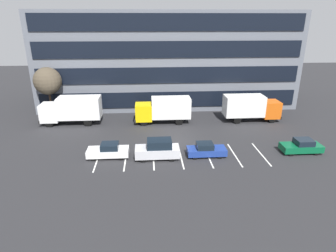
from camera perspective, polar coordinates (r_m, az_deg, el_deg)
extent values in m
plane|color=#262628|center=(32.75, 1.85, -3.14)|extent=(120.00, 120.00, 0.00)
cube|color=slate|center=(48.31, -0.23, 13.47)|extent=(39.33, 13.62, 14.40)
cube|color=black|center=(42.57, 0.38, 5.33)|extent=(37.75, 0.16, 2.30)
cube|color=black|center=(41.77, 0.39, 10.10)|extent=(37.75, 0.16, 2.30)
cube|color=black|center=(41.27, 0.41, 15.03)|extent=(37.75, 0.16, 2.30)
cube|color=black|center=(41.08, 0.42, 20.03)|extent=(37.75, 0.16, 2.30)
cube|color=silver|center=(29.65, -13.87, -6.42)|extent=(0.14, 5.40, 0.01)
cube|color=silver|center=(29.28, -8.44, -6.37)|extent=(0.14, 5.40, 0.01)
cube|color=silver|center=(29.18, -2.92, -6.26)|extent=(0.14, 5.40, 0.01)
cube|color=silver|center=(29.34, 2.58, -6.09)|extent=(0.14, 5.40, 0.01)
cube|color=silver|center=(29.77, 7.98, -5.87)|extent=(0.14, 5.40, 0.01)
cube|color=silver|center=(30.45, 13.16, -5.61)|extent=(0.14, 5.40, 0.01)
cube|color=silver|center=(31.37, 18.08, -5.32)|extent=(0.14, 5.40, 0.01)
cube|color=yellow|center=(38.19, -4.87, 2.82)|extent=(2.17, 2.36, 2.17)
cube|color=black|center=(38.09, -6.49, 3.40)|extent=(0.06, 1.98, 0.95)
cube|color=white|center=(38.13, 0.59, 3.72)|extent=(5.12, 2.46, 2.66)
cube|color=black|center=(38.52, -6.52, 1.46)|extent=(0.20, 2.36, 0.39)
cylinder|color=black|center=(37.57, -4.84, 0.78)|extent=(0.98, 0.30, 0.98)
cylinder|color=black|center=(39.49, -4.81, 1.77)|extent=(0.98, 0.30, 0.98)
cylinder|color=black|center=(37.77, 2.25, 0.95)|extent=(0.98, 0.30, 0.98)
cylinder|color=black|center=(39.68, 1.94, 1.93)|extent=(0.98, 0.30, 0.98)
cube|color=#D85914|center=(41.57, 19.72, 3.22)|extent=(2.23, 2.43, 2.23)
cube|color=black|center=(41.90, 21.17, 3.80)|extent=(0.06, 2.04, 0.98)
cube|color=white|center=(40.07, 14.88, 3.96)|extent=(5.27, 2.54, 2.74)
cube|color=black|center=(42.33, 21.02, 1.98)|extent=(0.20, 2.43, 0.41)
cylinder|color=black|center=(42.81, 19.01, 2.22)|extent=(1.01, 0.30, 1.01)
cylinder|color=black|center=(40.99, 20.10, 1.29)|extent=(1.01, 0.30, 1.01)
cylinder|color=black|center=(41.19, 12.83, 2.14)|extent=(1.01, 0.30, 1.01)
cylinder|color=black|center=(39.30, 13.67, 1.18)|extent=(1.01, 0.30, 1.01)
cube|color=white|center=(40.68, -22.42, 2.56)|extent=(2.30, 2.50, 2.30)
cube|color=black|center=(40.93, -24.01, 3.11)|extent=(0.06, 2.10, 1.01)
cube|color=white|center=(39.45, -17.21, 3.56)|extent=(5.43, 2.61, 2.82)
cube|color=black|center=(41.37, -23.81, 1.19)|extent=(0.21, 2.50, 0.42)
cylinder|color=black|center=(40.05, -22.65, 0.53)|extent=(1.04, 0.31, 1.04)
cylinder|color=black|center=(41.99, -21.78, 1.53)|extent=(1.04, 0.31, 1.04)
cylinder|color=black|center=(38.73, -15.72, 0.72)|extent=(1.04, 0.31, 1.04)
cylinder|color=black|center=(40.73, -15.15, 1.75)|extent=(1.04, 0.31, 1.04)
cube|color=navy|center=(29.49, 7.69, -4.96)|extent=(3.95, 1.65, 0.64)
cube|color=black|center=(29.20, 7.37, -3.92)|extent=(1.66, 1.45, 0.55)
cylinder|color=black|center=(30.50, 9.74, -4.74)|extent=(0.55, 0.20, 0.55)
cylinder|color=black|center=(29.25, 10.38, -5.93)|extent=(0.55, 0.20, 0.55)
cylinder|color=black|center=(30.02, 5.03, -4.93)|extent=(0.55, 0.20, 0.55)
cylinder|color=black|center=(28.75, 5.46, -6.15)|extent=(0.55, 0.20, 0.55)
cube|color=#0C5933|center=(33.04, 25.02, -3.89)|extent=(4.14, 1.73, 0.67)
cube|color=black|center=(32.90, 25.50, -2.87)|extent=(1.74, 1.53, 0.58)
cylinder|color=black|center=(31.93, 23.47, -5.03)|extent=(0.58, 0.21, 0.58)
cylinder|color=black|center=(33.14, 22.34, -3.93)|extent=(0.58, 0.21, 0.58)
cylinder|color=black|center=(33.22, 27.56, -4.72)|extent=(0.58, 0.21, 0.58)
cylinder|color=black|center=(34.38, 26.32, -3.68)|extent=(0.58, 0.21, 0.58)
cube|color=white|center=(29.59, -11.87, -5.08)|extent=(4.15, 1.74, 0.68)
cube|color=black|center=(29.30, -11.56, -3.97)|extent=(1.74, 1.53, 0.58)
cylinder|color=black|center=(29.27, -14.61, -6.24)|extent=(0.58, 0.21, 0.58)
cylinder|color=black|center=(30.60, -14.13, -4.97)|extent=(0.58, 0.21, 0.58)
cylinder|color=black|center=(28.88, -9.40, -6.19)|extent=(0.58, 0.21, 0.58)
cylinder|color=black|center=(30.23, -9.15, -4.91)|extent=(0.58, 0.21, 0.58)
cube|color=silver|center=(28.72, -2.16, -5.10)|extent=(4.41, 1.87, 0.91)
cube|color=black|center=(28.37, -1.74, -3.52)|extent=(2.42, 1.64, 0.81)
cylinder|color=black|center=(28.16, -4.98, -6.62)|extent=(0.65, 0.21, 0.65)
cylinder|color=black|center=(29.63, -4.95, -5.18)|extent=(0.65, 0.21, 0.65)
cylinder|color=black|center=(28.24, 0.78, -6.47)|extent=(0.65, 0.21, 0.65)
cylinder|color=black|center=(29.70, 0.52, -5.04)|extent=(0.65, 0.21, 0.65)
cylinder|color=#473323|center=(43.82, -22.33, 4.04)|extent=(0.28, 0.28, 3.70)
sphere|color=#4C4233|center=(43.08, -22.93, 8.28)|extent=(3.77, 3.77, 3.77)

